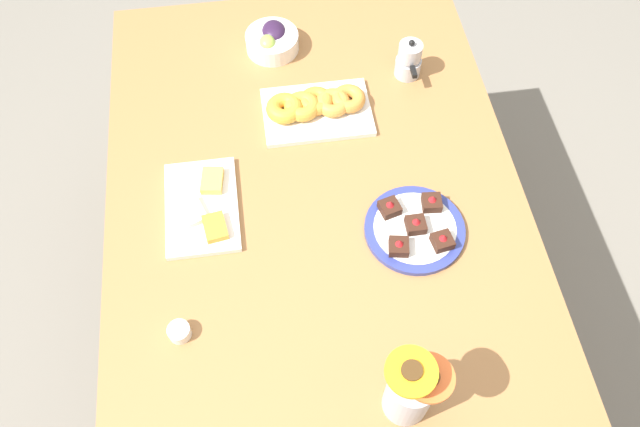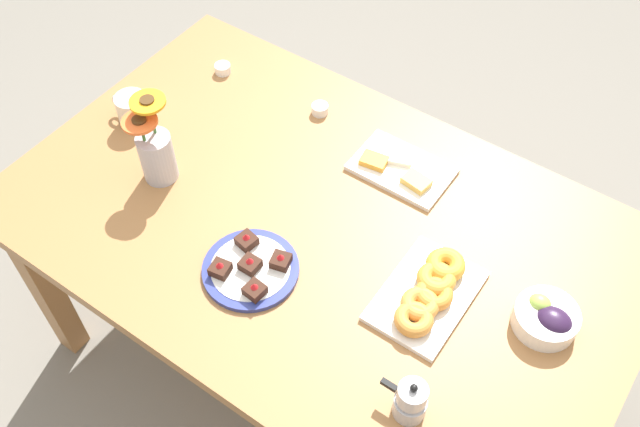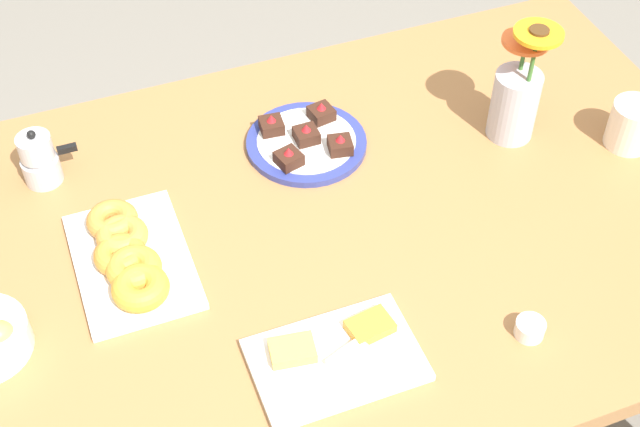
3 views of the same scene
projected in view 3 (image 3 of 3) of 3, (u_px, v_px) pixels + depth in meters
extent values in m
cube|color=#9E6B3D|center=(320.00, 237.00, 1.59)|extent=(1.60, 1.00, 0.04)
cube|color=#9E6B3D|center=(522.00, 146.00, 2.31)|extent=(0.07, 0.07, 0.70)
cylinder|color=silver|center=(632.00, 126.00, 1.70)|extent=(0.09, 0.09, 0.09)
cylinder|color=brown|center=(638.00, 109.00, 1.67)|extent=(0.08, 0.08, 0.00)
cube|color=white|center=(336.00, 360.00, 1.38)|extent=(0.26, 0.17, 0.01)
cube|color=#EFB74C|center=(292.00, 350.00, 1.37)|extent=(0.08, 0.06, 0.02)
cube|color=white|center=(353.00, 361.00, 1.36)|extent=(0.08, 0.07, 0.01)
cube|color=orange|center=(370.00, 326.00, 1.40)|extent=(0.08, 0.06, 0.02)
cube|color=white|center=(133.00, 261.00, 1.52)|extent=(0.19, 0.28, 0.01)
torus|color=gold|center=(141.00, 288.00, 1.44)|extent=(0.11, 0.11, 0.04)
torus|color=gold|center=(134.00, 270.00, 1.47)|extent=(0.12, 0.12, 0.04)
torus|color=orange|center=(120.00, 255.00, 1.49)|extent=(0.12, 0.12, 0.03)
torus|color=#D28938|center=(122.00, 235.00, 1.52)|extent=(0.12, 0.12, 0.03)
torus|color=#CB8236|center=(112.00, 220.00, 1.55)|extent=(0.11, 0.11, 0.03)
cylinder|color=white|center=(530.00, 329.00, 1.41)|extent=(0.05, 0.05, 0.03)
cylinder|color=maroon|center=(531.00, 325.00, 1.40)|extent=(0.04, 0.04, 0.01)
cylinder|color=navy|center=(306.00, 143.00, 1.72)|extent=(0.23, 0.23, 0.01)
cylinder|color=white|center=(306.00, 142.00, 1.72)|extent=(0.19, 0.19, 0.01)
cube|color=#381E14|center=(273.00, 125.00, 1.73)|extent=(0.05, 0.05, 0.02)
cone|color=red|center=(273.00, 118.00, 1.71)|extent=(0.02, 0.02, 0.01)
cube|color=#381E14|center=(321.00, 113.00, 1.75)|extent=(0.05, 0.05, 0.02)
cone|color=red|center=(321.00, 106.00, 1.74)|extent=(0.02, 0.02, 0.01)
cube|color=#381E14|center=(291.00, 158.00, 1.66)|extent=(0.05, 0.05, 0.02)
cone|color=red|center=(290.00, 151.00, 1.65)|extent=(0.02, 0.02, 0.01)
cube|color=#381E14|center=(340.00, 145.00, 1.69)|extent=(0.05, 0.05, 0.02)
cone|color=red|center=(340.00, 138.00, 1.67)|extent=(0.02, 0.02, 0.01)
cube|color=#381E14|center=(306.00, 135.00, 1.71)|extent=(0.04, 0.04, 0.02)
cone|color=red|center=(306.00, 128.00, 1.69)|extent=(0.02, 0.02, 0.01)
cylinder|color=#B2B2BC|center=(514.00, 105.00, 1.70)|extent=(0.09, 0.09, 0.14)
cylinder|color=#3D702D|center=(533.00, 58.00, 1.60)|extent=(0.01, 0.01, 0.10)
cylinder|color=orange|center=(539.00, 33.00, 1.56)|extent=(0.09, 0.09, 0.01)
cylinder|color=#472D14|center=(539.00, 31.00, 1.56)|extent=(0.04, 0.04, 0.01)
cylinder|color=#3D702D|center=(523.00, 56.00, 1.64)|extent=(0.01, 0.01, 0.06)
cylinder|color=orange|center=(526.00, 41.00, 1.62)|extent=(0.09, 0.09, 0.01)
cylinder|color=#472D14|center=(527.00, 38.00, 1.61)|extent=(0.04, 0.04, 0.01)
cylinder|color=#B7B7BC|center=(42.00, 170.00, 1.64)|extent=(0.07, 0.07, 0.05)
cylinder|color=#B7B7BC|center=(39.00, 158.00, 1.62)|extent=(0.05, 0.05, 0.01)
cylinder|color=#B7B7BC|center=(35.00, 147.00, 1.60)|extent=(0.06, 0.06, 0.04)
sphere|color=black|center=(31.00, 135.00, 1.58)|extent=(0.02, 0.02, 0.02)
cube|color=black|center=(67.00, 149.00, 1.63)|extent=(0.04, 0.01, 0.01)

